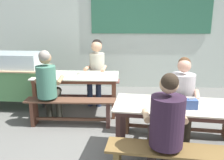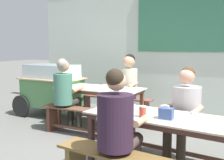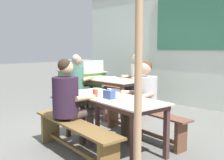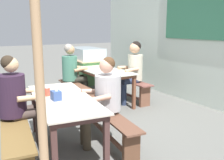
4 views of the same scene
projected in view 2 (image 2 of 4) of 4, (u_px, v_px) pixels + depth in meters
ground_plane at (116, 154)px, 3.83m from camera, size 40.00×40.00×0.00m
backdrop_wall at (172, 40)px, 6.12m from camera, size 6.75×0.23×3.08m
dining_table_far at (100, 92)px, 5.07m from camera, size 1.57×0.74×0.73m
dining_table_near at (163, 122)px, 3.04m from camera, size 1.78×0.88×0.73m
bench_far_back at (114, 104)px, 5.65m from camera, size 1.60×0.29×0.46m
bench_far_front at (82, 118)px, 4.58m from camera, size 1.50×0.28×0.46m
bench_near_back at (180, 138)px, 3.58m from camera, size 1.76×0.45×0.46m
food_cart at (52, 86)px, 5.83m from camera, size 1.60×0.84×1.10m
person_near_front at (118, 124)px, 2.71m from camera, size 0.46×0.58×1.28m
person_right_near_table at (184, 109)px, 3.45m from camera, size 0.52×0.57×1.23m
person_left_back_turned at (65, 91)px, 4.75m from camera, size 0.43×0.54×1.28m
person_center_facing at (128, 83)px, 5.40m from camera, size 0.45×0.53×1.33m
tissue_box at (166, 113)px, 2.89m from camera, size 0.14×0.10×0.14m
condiment_jar at (143, 111)px, 2.96m from camera, size 0.07×0.07×0.12m
soup_bowl at (105, 86)px, 5.09m from camera, size 0.13×0.13×0.05m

